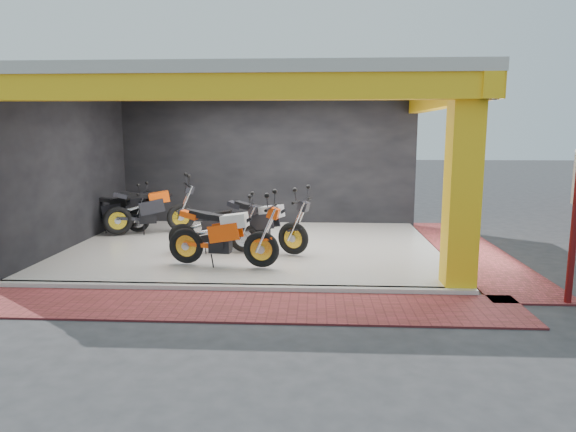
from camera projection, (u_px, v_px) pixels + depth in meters
name	position (u px, v px, depth m)	size (l,w,h in m)	color
ground	(241.00, 274.00, 9.52)	(80.00, 80.00, 0.00)	#2D2D30
showroom_floor	(254.00, 247.00, 11.48)	(8.00, 6.00, 0.10)	white
showroom_ceiling	(252.00, 85.00, 10.91)	(8.40, 6.40, 0.20)	beige
back_wall	(266.00, 163.00, 14.26)	(8.20, 0.20, 3.50)	black
left_wall	(70.00, 171.00, 11.43)	(0.20, 6.20, 3.50)	black
corner_column	(462.00, 186.00, 8.29)	(0.50, 0.50, 3.50)	yellow
header_beam_front	(228.00, 87.00, 8.00)	(8.40, 0.30, 0.40)	yellow
header_beam_right	(442.00, 98.00, 10.74)	(0.30, 6.40, 0.40)	yellow
floor_kerb	(232.00, 288.00, 8.51)	(8.00, 0.20, 0.10)	white
paver_front	(224.00, 306.00, 7.74)	(9.00, 1.40, 0.03)	#9C3337
paver_right	(472.00, 252.00, 11.23)	(1.40, 7.00, 0.03)	#9C3337
signpost	(576.00, 214.00, 7.64)	(0.10, 0.36, 2.56)	#600E0E
moto_hero	(261.00, 232.00, 9.41)	(2.28, 0.84, 1.39)	#F34A0A
moto_row_a	(293.00, 223.00, 10.41)	(2.26, 0.84, 1.38)	black
moto_row_b	(243.00, 224.00, 10.66)	(1.99, 0.74, 1.21)	black
moto_row_c	(180.00, 204.00, 12.89)	(2.33, 0.86, 1.43)	black
moto_row_d	(137.00, 209.00, 12.76)	(2.01, 0.74, 1.23)	black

